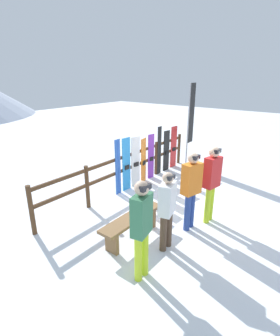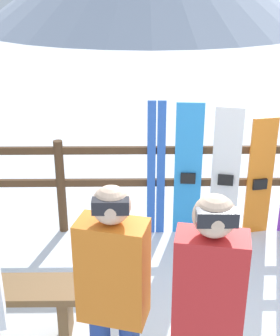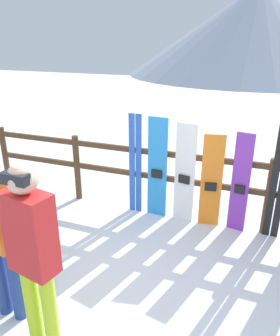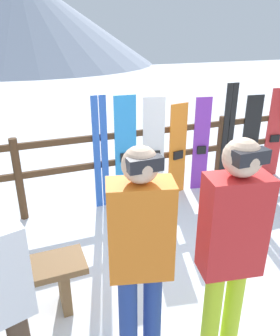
# 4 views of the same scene
# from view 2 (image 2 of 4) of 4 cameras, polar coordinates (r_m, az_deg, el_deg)

# --- Properties ---
(fence) EXTENTS (6.04, 0.10, 1.10)m
(fence) POSITION_cam_2_polar(r_m,az_deg,el_deg) (5.22, 6.63, -1.13)
(fence) COLOR #4C331E
(fence) RESTS_ON ground
(person_orange) EXTENTS (0.45, 0.32, 1.70)m
(person_orange) POSITION_cam_2_polar(r_m,az_deg,el_deg) (2.91, -3.25, -14.89)
(person_orange) COLOR navy
(person_orange) RESTS_ON ground
(person_red) EXTENTS (0.42, 0.28, 1.75)m
(person_red) POSITION_cam_2_polar(r_m,az_deg,el_deg) (2.75, 8.27, -16.71)
(person_red) COLOR #B7D826
(person_red) RESTS_ON ground
(ski_pair_blue) EXTENTS (0.20, 0.02, 1.55)m
(ski_pair_blue) POSITION_cam_2_polar(r_m,az_deg,el_deg) (5.09, 1.97, -0.26)
(ski_pair_blue) COLOR blue
(ski_pair_blue) RESTS_ON ground
(snowboard_blue) EXTENTS (0.30, 0.07, 1.53)m
(snowboard_blue) POSITION_cam_2_polar(r_m,az_deg,el_deg) (5.12, 5.87, -0.40)
(snowboard_blue) COLOR #288CE0
(snowboard_blue) RESTS_ON ground
(snowboard_white) EXTENTS (0.30, 0.10, 1.48)m
(snowboard_white) POSITION_cam_2_polar(r_m,az_deg,el_deg) (5.19, 10.39, -0.63)
(snowboard_white) COLOR white
(snowboard_white) RESTS_ON ground
(snowboard_orange) EXTENTS (0.29, 0.10, 1.36)m
(snowboard_orange) POSITION_cam_2_polar(r_m,az_deg,el_deg) (5.30, 14.42, -1.18)
(snowboard_orange) COLOR orange
(snowboard_orange) RESTS_ON ground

